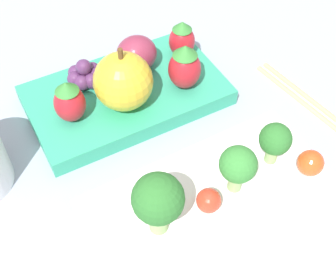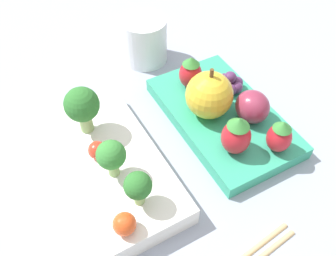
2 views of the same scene
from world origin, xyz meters
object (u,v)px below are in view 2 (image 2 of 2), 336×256
broccoli_floret_0 (111,156)px  strawberry_1 (236,135)px  strawberry_2 (191,73)px  cherry_tomato_1 (124,224)px  plum (252,107)px  drinking_cup (145,40)px  grape_cluster (229,83)px  bento_box_savoury (106,171)px  strawberry_0 (280,136)px  broccoli_floret_2 (138,186)px  cherry_tomato_0 (97,150)px  bento_box_fruit (222,116)px  apple (209,95)px  broccoli_floret_1 (82,106)px

broccoli_floret_0 → strawberry_1: broccoli_floret_0 is taller
strawberry_1 → strawberry_2: (0.12, -0.01, -0.00)m
cherry_tomato_1 → plum: 0.21m
strawberry_2 → drinking_cup: drinking_cup is taller
strawberry_2 → broccoli_floret_0: bearing=121.2°
broccoli_floret_0 → grape_cluster: (0.06, -0.19, -0.03)m
bento_box_savoury → strawberry_0: (-0.07, -0.19, 0.03)m
broccoli_floret_2 → strawberry_0: 0.17m
broccoli_floret_0 → cherry_tomato_0: size_ratio=2.32×
bento_box_fruit → apple: apple is taller
cherry_tomato_0 → grape_cluster: same height
strawberry_0 → strawberry_2: size_ratio=0.94×
bento_box_fruit → grape_cluster: grape_cluster is taller
broccoli_floret_0 → strawberry_0: size_ratio=1.08×
bento_box_fruit → broccoli_floret_2: broccoli_floret_2 is taller
cherry_tomato_0 → plum: bearing=-98.4°
apple → strawberry_0: apple is taller
strawberry_2 → bento_box_savoury: bearing=115.5°
grape_cluster → drinking_cup: 0.15m
broccoli_floret_0 → grape_cluster: bearing=-72.8°
broccoli_floret_1 → plum: 0.20m
broccoli_floret_1 → broccoli_floret_2: 0.12m
grape_cluster → strawberry_2: bearing=53.7°
bento_box_savoury → grape_cluster: (0.04, -0.20, 0.01)m
broccoli_floret_1 → strawberry_1: 0.18m
plum → drinking_cup: bearing=15.4°
cherry_tomato_0 → apple: (0.01, -0.15, 0.01)m
strawberry_0 → bento_box_fruit: bearing=14.6°
bento_box_fruit → cherry_tomato_1: cherry_tomato_1 is taller
strawberry_0 → grape_cluster: strawberry_0 is taller
plum → cherry_tomato_0: bearing=81.6°
broccoli_floret_1 → apple: 0.15m
broccoli_floret_0 → broccoli_floret_1: broccoli_floret_1 is taller
bento_box_savoury → strawberry_0: strawberry_0 is taller
broccoli_floret_1 → apple: bearing=-104.6°
cherry_tomato_0 → broccoli_floret_2: bearing=-168.4°
broccoli_floret_2 → cherry_tomato_1: size_ratio=1.89×
bento_box_savoury → cherry_tomato_1: bearing=172.1°
strawberry_2 → plum: size_ratio=1.07×
cherry_tomato_1 → apple: size_ratio=0.33×
bento_box_savoury → broccoli_floret_2: bearing=-167.0°
drinking_cup → strawberry_1: bearing=-178.6°
broccoli_floret_2 → strawberry_2: size_ratio=0.92×
plum → apple: bearing=50.5°
cherry_tomato_1 → plum: plum is taller
bento_box_fruit → strawberry_1: strawberry_1 is taller
strawberry_1 → strawberry_2: size_ratio=1.10×
bento_box_savoury → drinking_cup: (0.18, -0.14, 0.02)m
plum → cherry_tomato_1: bearing=108.7°
strawberry_2 → cherry_tomato_0: bearing=111.1°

